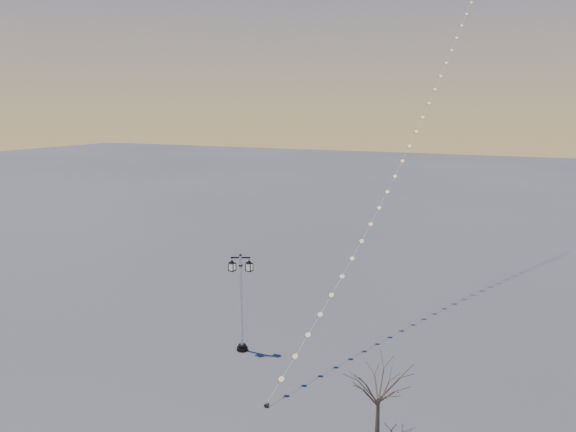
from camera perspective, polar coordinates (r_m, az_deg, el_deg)
The scene contains 4 objects.
ground at distance 27.79m, azimuth -5.26°, elevation -18.09°, with size 300.00×300.00×0.00m, color #474848.
street_lamp at distance 30.28m, azimuth -5.09°, elevation -8.83°, with size 1.39×0.89×5.79m.
bare_tree at distance 23.22m, azimuth 9.82°, elevation -17.77°, with size 2.09×2.09×3.47m.
kite_train at distance 38.75m, azimuth 13.53°, elevation 11.30°, with size 5.63×36.81×27.78m.
Camera 1 is at (12.32, -20.81, 13.69)m, focal length 32.76 mm.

